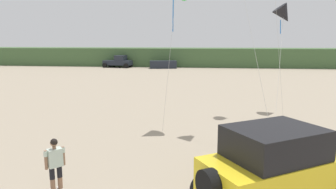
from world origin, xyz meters
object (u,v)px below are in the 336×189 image
at_px(jeep, 281,165).
at_px(kite_blue_swept, 284,15).
at_px(distant_pickup, 118,62).
at_px(person_watching, 55,163).
at_px(distant_sedan, 163,65).

distance_m(jeep, kite_blue_swept, 14.17).
bearing_deg(distant_pickup, jeep, -68.69).
bearing_deg(person_watching, distant_pickup, 103.45).
xyz_separation_m(person_watching, distant_sedan, (-2.49, 41.19, -0.34)).
bearing_deg(jeep, kite_blue_swept, 77.76).
distance_m(jeep, distant_pickup, 45.03).
distance_m(person_watching, kite_blue_swept, 16.68).
distance_m(jeep, person_watching, 6.35).
bearing_deg(distant_sedan, kite_blue_swept, -80.11).
bearing_deg(distant_sedan, jeep, -90.45).
xyz_separation_m(jeep, kite_blue_swept, (2.82, 13.01, 4.86)).
height_order(distant_pickup, distant_sedan, distant_pickup).
relative_size(person_watching, kite_blue_swept, 0.24).
bearing_deg(distant_pickup, person_watching, -76.55).
relative_size(distant_sedan, kite_blue_swept, 0.61).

